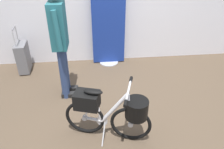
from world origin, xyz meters
TOP-DOWN VIEW (x-y plane):
  - ground_plane at (0.00, 0.00)m, footprint 6.09×6.09m
  - floor_banner_stand at (0.00, 1.53)m, footprint 0.60×0.36m
  - folding_bike_foreground at (-0.14, -0.37)m, footprint 1.01×0.53m
  - visitor_near_wall at (-0.75, 0.58)m, footprint 0.28×0.54m
  - rolling_suitcase at (-1.55, 1.36)m, footprint 0.20×0.37m

SIDE VIEW (x-z plane):
  - ground_plane at x=0.00m, z-range 0.00..0.00m
  - rolling_suitcase at x=-1.55m, z-range -0.13..0.70m
  - folding_bike_foreground at x=-0.14m, z-range 0.03..0.77m
  - floor_banner_stand at x=0.00m, z-range -0.09..1.71m
  - visitor_near_wall at x=-0.75m, z-range 0.12..1.78m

